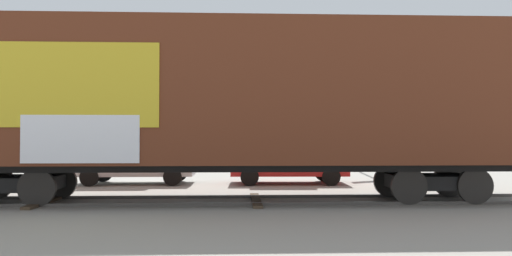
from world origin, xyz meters
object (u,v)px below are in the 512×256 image
at_px(flagpole, 350,73).
at_px(parked_car_red, 286,161).
at_px(freight_car, 227,98).
at_px(parked_car_silver, 135,159).

xyz_separation_m(flagpole, parked_car_red, (-4.52, -6.77, -4.28)).
distance_m(freight_car, parked_car_red, 5.53).
height_order(freight_car, parked_car_silver, freight_car).
height_order(parked_car_silver, parked_car_red, parked_car_silver).
relative_size(parked_car_silver, parked_car_red, 0.99).
distance_m(flagpole, parked_car_red, 9.20).
distance_m(freight_car, flagpole, 13.53).
bearing_deg(parked_car_red, parked_car_silver, 176.02).
bearing_deg(freight_car, parked_car_red, 63.11).
xyz_separation_m(flagpole, parked_car_silver, (-10.08, -6.39, -4.21)).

